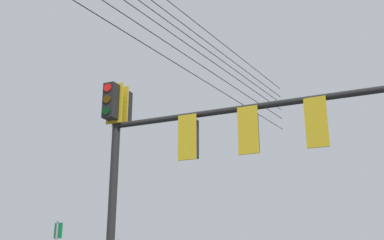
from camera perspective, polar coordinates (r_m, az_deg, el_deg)
The scene contains 2 objects.
signal_mast_assembly at distance 10.11m, azimuth -2.05°, elevation -3.31°, with size 2.82×6.37×6.31m.
overhead_wire_span at distance 13.18m, azimuth -6.18°, elevation 13.83°, with size 19.16×3.56×2.43m.
Camera 1 is at (7.04, 8.36, 2.15)m, focal length 41.26 mm.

